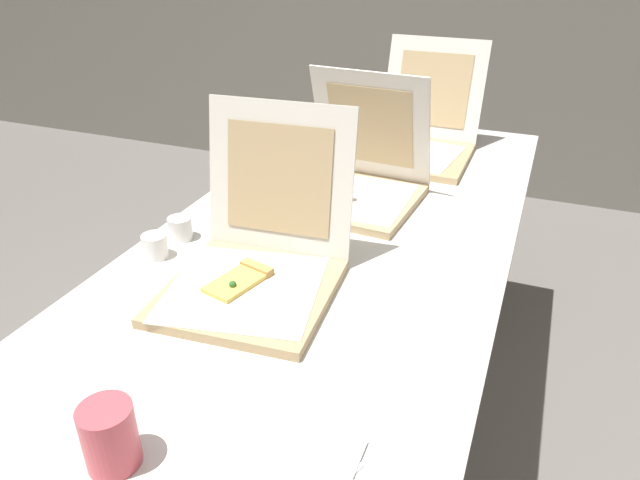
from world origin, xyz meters
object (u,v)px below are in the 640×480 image
Objects in this scene: pizza_box_front at (255,265)px; cup_white_mid at (243,205)px; napkin_pile at (306,465)px; pizza_box_middle at (357,182)px; cup_white_near_center at (180,228)px; cup_printed_front at (110,436)px; table at (334,250)px; pizza_box_back at (419,140)px; cup_white_near_left at (155,246)px.

pizza_box_front is 7.33× the size of cup_white_mid.
napkin_pile is at bearing -55.83° from cup_white_mid.
pizza_box_middle is (0.06, 0.52, 0.00)m from pizza_box_front.
cup_printed_front is at bearing -64.47° from cup_white_near_center.
cup_white_near_center is 0.78m from napkin_pile.
pizza_box_back reaches higher than table.
cup_white_near_left is 0.29m from cup_white_mid.
cup_white_mid reaches higher than table.
pizza_box_middle is at bearing 104.11° from napkin_pile.
cup_white_near_left is (-0.34, -0.50, -0.02)m from pizza_box_middle.
cup_printed_front is (-0.03, -1.03, -0.00)m from pizza_box_middle.
napkin_pile is at bearing -71.78° from pizza_box_middle.
pizza_box_front is 0.36m from cup_white_mid.
pizza_box_front is 1.17× the size of pizza_box_middle.
napkin_pile is (0.29, -0.41, -0.05)m from pizza_box_front.
cup_printed_front reaches higher than napkin_pile.
pizza_box_middle is at bearing 49.63° from cup_white_near_center.
pizza_box_back reaches higher than cup_white_near_left.
pizza_box_front is 0.31m from cup_white_near_center.
cup_white_near_center reaches higher than table.
napkin_pile is (0.23, -0.93, -0.05)m from pizza_box_middle.
napkin_pile is (0.49, -0.72, -0.03)m from cup_white_mid.
cup_printed_front reaches higher than cup_white_near_left.
cup_white_near_left is (-0.42, -0.92, -0.02)m from pizza_box_back.
cup_white_near_left and cup_white_mid have the same top height.
table is 12.99× the size of napkin_pile.
cup_printed_front is at bearing -93.34° from table.
pizza_box_back reaches higher than cup_printed_front.
table is 4.57× the size of pizza_box_back.
cup_white_near_center is (-0.42, -0.82, -0.02)m from pizza_box_back.
cup_white_near_left is 0.72m from napkin_pile.
cup_white_near_left and cup_white_near_center have the same top height.
cup_white_near_center is 0.38× the size of napkin_pile.
cup_white_mid is 0.57× the size of cup_printed_front.
pizza_box_middle is 0.84× the size of pizza_box_back.
cup_white_near_center is at bearing 151.11° from pizza_box_front.
table is 0.28m from cup_white_mid.
pizza_box_middle is 0.33m from cup_white_mid.
pizza_box_back is at bearing 85.61° from cup_printed_front.
pizza_box_front is 0.52m from pizza_box_middle.
cup_white_mid is (-0.20, 0.31, -0.02)m from pizza_box_front.
cup_white_near_center is (0.00, 0.10, 0.00)m from cup_white_near_left.
pizza_box_back is at bearing 83.57° from pizza_box_middle.
cup_white_near_center is 0.20m from cup_white_mid.
cup_white_near_left is 0.57× the size of cup_printed_front.
cup_white_near_center is 1.00× the size of cup_white_mid.
table is 0.81m from cup_printed_front.
cup_printed_front reaches higher than table.
cup_white_near_center is at bearing -114.41° from cup_white_mid.
pizza_box_front is 4.17× the size of cup_printed_front.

